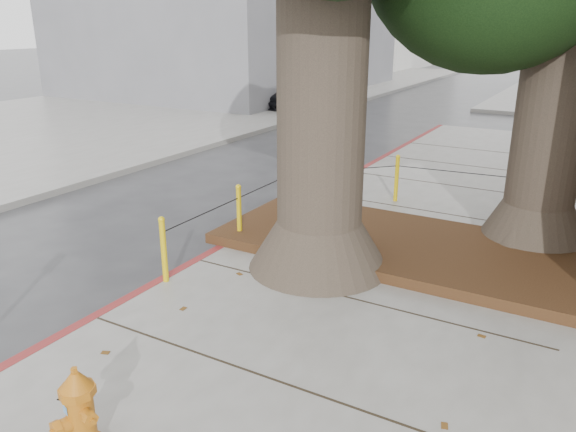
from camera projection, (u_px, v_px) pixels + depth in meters
The scene contains 7 objects.
ground at pixel (228, 376), 5.93m from camera, with size 140.00×140.00×0.00m, color #28282B.
sidewalk_opposite at pixel (76, 121), 20.68m from camera, with size 14.00×60.00×0.15m, color slate.
curb_red at pixel (217, 253), 8.89m from camera, with size 0.14×26.00×0.16m, color maroon.
planter_bed at pixel (423, 249), 8.63m from camera, with size 6.40×2.60×0.16m, color black.
bollard_ring at pixel (333, 198), 9.71m from camera, with size 3.79×5.39×0.95m.
fire_hydrant at pixel (79, 411), 4.57m from camera, with size 0.42×0.42×0.80m.
car_dark at pixel (303, 92), 24.19m from camera, with size 1.90×4.66×1.35m, color black.
Camera 1 is at (3.06, -4.07, 3.54)m, focal length 35.00 mm.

